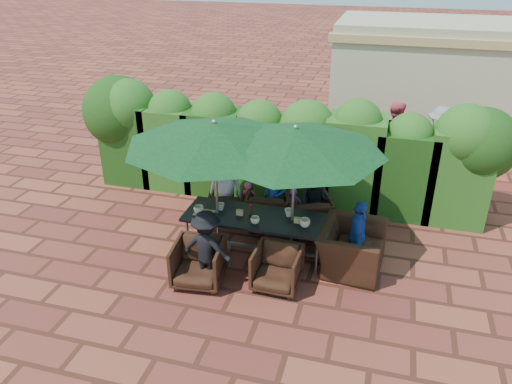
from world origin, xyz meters
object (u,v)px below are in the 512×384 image
(umbrella_left, at_px, (214,134))
(chair_far_right, at_px, (308,213))
(chair_end_right, at_px, (352,241))
(dining_table, at_px, (256,220))
(umbrella_right, at_px, (295,140))
(chair_near_right, at_px, (277,266))
(chair_near_left, at_px, (198,261))
(chair_far_left, at_px, (227,204))
(chair_far_mid, at_px, (268,207))

(umbrella_left, xyz_separation_m, chair_far_right, (1.45, 1.02, -1.79))
(chair_end_right, bearing_deg, dining_table, 94.84)
(umbrella_left, height_order, chair_far_right, umbrella_left)
(umbrella_right, distance_m, chair_near_right, 2.04)
(umbrella_left, relative_size, chair_near_left, 3.72)
(chair_far_right, xyz_separation_m, chair_end_right, (0.90, -0.95, 0.09))
(chair_near_right, bearing_deg, chair_end_right, 39.84)
(umbrella_left, distance_m, chair_far_right, 2.52)
(chair_far_right, bearing_deg, umbrella_left, 11.80)
(dining_table, bearing_deg, chair_far_left, 130.72)
(dining_table, height_order, chair_far_mid, chair_far_mid)
(dining_table, xyz_separation_m, umbrella_right, (0.64, 0.04, 1.54))
(chair_far_left, bearing_deg, chair_far_mid, 164.74)
(chair_near_left, bearing_deg, chair_near_right, 4.23)
(dining_table, relative_size, chair_near_right, 3.31)
(umbrella_left, bearing_deg, chair_far_mid, 57.43)
(chair_far_left, relative_size, chair_near_left, 0.87)
(chair_near_left, relative_size, chair_end_right, 0.68)
(chair_far_right, bearing_deg, dining_table, 28.03)
(dining_table, height_order, umbrella_right, umbrella_right)
(chair_far_mid, bearing_deg, chair_near_right, 101.17)
(chair_far_left, height_order, chair_far_mid, chair_far_mid)
(dining_table, distance_m, chair_far_mid, 1.01)
(dining_table, relative_size, chair_far_right, 2.96)
(dining_table, relative_size, chair_end_right, 2.12)
(dining_table, xyz_separation_m, chair_far_left, (-0.87, 1.01, -0.32))
(dining_table, xyz_separation_m, chair_far_right, (0.77, 0.96, -0.25))
(umbrella_left, distance_m, chair_near_right, 2.36)
(chair_far_right, relative_size, chair_near_left, 1.05)
(chair_far_mid, height_order, chair_near_left, chair_far_mid)
(chair_far_right, bearing_deg, chair_near_left, 31.45)
(umbrella_right, xyz_separation_m, chair_far_mid, (-0.66, 0.94, -1.79))
(chair_end_right, bearing_deg, chair_near_left, 119.34)
(umbrella_right, distance_m, chair_end_right, 1.99)
(chair_near_right, bearing_deg, dining_table, 126.94)
(chair_near_left, height_order, chair_near_right, chair_near_left)
(chair_far_mid, relative_size, chair_near_right, 1.12)
(chair_near_left, distance_m, chair_end_right, 2.57)
(dining_table, xyz_separation_m, chair_far_mid, (-0.02, 0.98, -0.25))
(chair_far_mid, height_order, chair_far_right, chair_far_mid)
(dining_table, relative_size, chair_far_left, 3.55)
(umbrella_right, distance_m, chair_far_left, 2.59)
(umbrella_right, xyz_separation_m, chair_near_right, (-0.05, -0.88, -1.84))
(dining_table, bearing_deg, chair_far_right, 51.44)
(chair_near_right, bearing_deg, chair_far_mid, 110.27)
(umbrella_right, height_order, chair_far_right, umbrella_right)
(chair_far_mid, bearing_deg, dining_table, 83.71)
(chair_far_mid, xyz_separation_m, chair_far_right, (0.78, -0.02, -0.00))
(umbrella_left, relative_size, chair_far_left, 4.26)
(umbrella_right, height_order, chair_far_left, umbrella_right)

